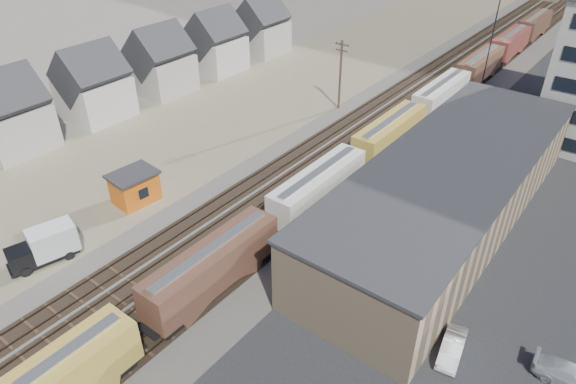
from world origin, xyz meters
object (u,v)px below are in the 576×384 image
Objects in this scene: box_truck at (45,246)px; parked_car_silver at (570,375)px; utility_pole_north at (340,74)px; parked_car_white at (452,348)px; freight_train at (417,113)px; maintenance_shed at (135,187)px.

parked_car_silver is (40.80, 14.91, -0.95)m from box_truck.
box_truck is at bearing -93.29° from utility_pole_north.
utility_pole_north is 44.85m from box_truck.
box_truck is 35.52m from parked_car_white.
freight_train is 18.42× the size of box_truck.
maintenance_shed is 1.18× the size of parked_car_white.
parked_car_silver is at bearing 5.19° from maintenance_shed.
freight_train is at bearing 63.97° from maintenance_shed.
parked_car_silver is at bearing 9.87° from parked_car_white.
freight_train reaches higher than parked_car_white.
maintenance_shed is 42.36m from parked_car_silver.
utility_pole_north reaches higher than box_truck.
parked_car_white is 0.87× the size of parked_car_silver.
maintenance_shed is at bearing 89.33° from parked_car_silver.
utility_pole_north is 1.98× the size of maintenance_shed.
freight_train reaches higher than box_truck.
parked_car_white is (18.48, -32.12, -2.09)m from freight_train.
maintenance_shed is at bearing 171.70° from parked_car_white.
freight_train is 37.01m from maintenance_shed.
box_truck is 1.32× the size of parked_car_silver.
utility_pole_north is 44.95m from parked_car_white.
freight_train is 11.97× the size of utility_pole_north.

